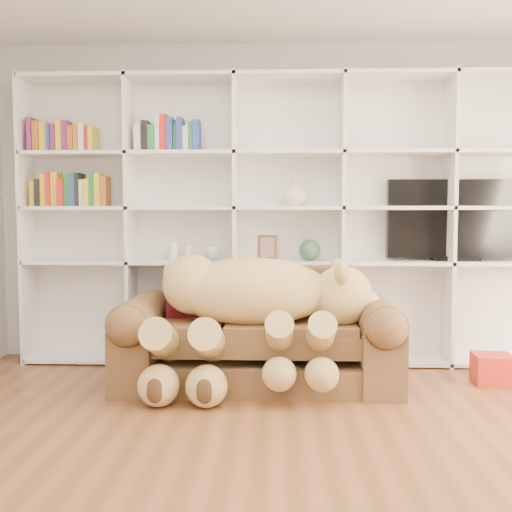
{
  "coord_description": "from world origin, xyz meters",
  "views": [
    {
      "loc": [
        -0.09,
        -2.43,
        1.23
      ],
      "look_at": [
        -0.24,
        1.63,
        0.95
      ],
      "focal_mm": 40.0,
      "sensor_mm": 36.0,
      "label": 1
    }
  ],
  "objects_px": {
    "sofa": "(258,340)",
    "gift_box": "(492,369)",
    "teddy_bear": "(253,305)",
    "tv": "(456,221)"
  },
  "relations": [
    {
      "from": "sofa",
      "to": "gift_box",
      "type": "height_order",
      "value": "sofa"
    },
    {
      "from": "teddy_bear",
      "to": "tv",
      "type": "xyz_separation_m",
      "value": [
        1.65,
        0.81,
        0.59
      ]
    },
    {
      "from": "teddy_bear",
      "to": "sofa",
      "type": "bearing_deg",
      "value": 74.78
    },
    {
      "from": "sofa",
      "to": "teddy_bear",
      "type": "bearing_deg",
      "value": -99.93
    },
    {
      "from": "sofa",
      "to": "teddy_bear",
      "type": "relative_size",
      "value": 1.21
    },
    {
      "from": "tv",
      "to": "sofa",
      "type": "bearing_deg",
      "value": -158.45
    },
    {
      "from": "tv",
      "to": "gift_box",
      "type": "bearing_deg",
      "value": -79.68
    },
    {
      "from": "gift_box",
      "to": "sofa",
      "type": "bearing_deg",
      "value": -178.54
    },
    {
      "from": "tv",
      "to": "teddy_bear",
      "type": "bearing_deg",
      "value": -153.9
    },
    {
      "from": "teddy_bear",
      "to": "tv",
      "type": "height_order",
      "value": "tv"
    }
  ]
}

